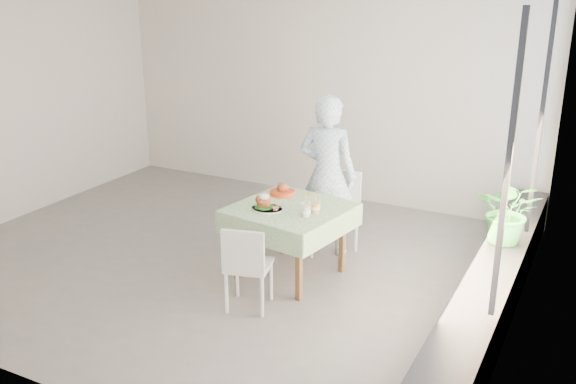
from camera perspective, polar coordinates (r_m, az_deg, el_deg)
The scene contains 16 objects.
floor at distance 7.00m, azimuth -5.87°, elevation -5.98°, with size 6.00×6.00×0.00m, color #615E5B.
wall_back at distance 8.69m, azimuth 2.90°, elevation 8.68°, with size 6.00×0.02×2.80m, color silver.
wall_front at distance 4.76m, azimuth -23.03°, elevation -1.45°, with size 6.00×0.02×2.80m, color silver.
wall_left at distance 8.55m, azimuth -23.47°, elevation 6.98°, with size 0.02×5.00×2.80m, color silver.
wall_right at distance 5.53m, azimuth 20.67°, elevation 1.57°, with size 0.02×5.00×2.80m, color silver.
window_pane at distance 5.47m, azimuth 20.66°, elevation 4.12°, with size 0.01×4.80×2.18m, color #D1E0F9.
window_ledge at distance 5.98m, azimuth 17.49°, elevation -8.73°, with size 0.40×4.80×0.50m, color black.
cafe_table at distance 6.44m, azimuth 0.19°, elevation -3.69°, with size 1.19×1.19×0.74m.
chair_far at distance 7.01m, azimuth 4.19°, elevation -3.38°, with size 0.44×0.44×0.92m.
chair_near at distance 5.93m, azimuth -3.52°, elevation -7.99°, with size 0.47×0.47×0.82m.
diner at distance 6.89m, azimuth 3.53°, elevation 1.49°, with size 0.64×0.42×1.76m, color #8FC0E5.
main_dish at distance 6.26m, azimuth -2.02°, elevation -1.10°, with size 0.32×0.32×0.17m.
juice_cup_orange at distance 6.17m, azimuth 2.46°, elevation -1.32°, with size 0.09×0.09×0.26m.
juice_cup_lemonade at distance 6.07m, azimuth 1.59°, elevation -1.62°, with size 0.10×0.10×0.28m.
second_dish at distance 6.68m, azimuth -0.52°, elevation 0.06°, with size 0.26×0.26×0.12m.
potted_plant at distance 6.35m, azimuth 19.07°, elevation -1.63°, with size 0.57×0.50×0.64m, color #267327.
Camera 1 is at (3.54, -5.29, 2.92)m, focal length 40.00 mm.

